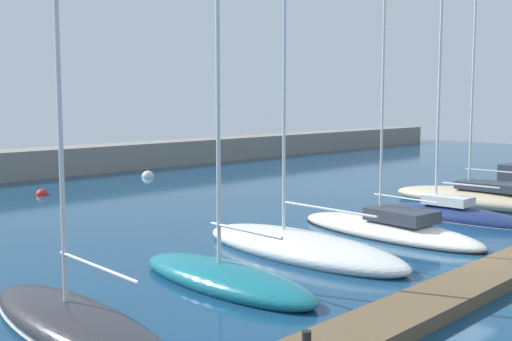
% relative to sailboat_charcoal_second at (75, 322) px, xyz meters
% --- Properties ---
extents(ground_plane, '(120.00, 120.00, 0.00)m').
position_rel_sailboat_charcoal_second_xyz_m(ground_plane, '(12.76, -3.40, -0.24)').
color(ground_plane, navy).
extents(dock_pier, '(39.83, 1.71, 0.39)m').
position_rel_sailboat_charcoal_second_xyz_m(dock_pier, '(12.76, -5.49, -0.04)').
color(dock_pier, brown).
rests_on(dock_pier, ground_plane).
extents(breakwater_seawall, '(108.00, 3.12, 2.02)m').
position_rel_sailboat_charcoal_second_xyz_m(breakwater_seawall, '(12.76, 29.90, 0.78)').
color(breakwater_seawall, gray).
rests_on(breakwater_seawall, ground_plane).
extents(sailboat_charcoal_second, '(2.91, 8.25, 13.10)m').
position_rel_sailboat_charcoal_second_xyz_m(sailboat_charcoal_second, '(0.00, 0.00, 0.00)').
color(sailboat_charcoal_second, '#2D2D33').
rests_on(sailboat_charcoal_second, ground_plane).
extents(sailboat_teal_third, '(2.64, 7.44, 16.30)m').
position_rel_sailboat_charcoal_second_xyz_m(sailboat_teal_third, '(5.23, 0.22, 0.09)').
color(sailboat_teal_third, '#19707F').
rests_on(sailboat_teal_third, ground_plane).
extents(sailboat_white_fourth, '(3.64, 9.55, 16.19)m').
position_rel_sailboat_charcoal_second_xyz_m(sailboat_white_fourth, '(9.92, 1.13, 0.03)').
color(sailboat_white_fourth, white).
rests_on(sailboat_white_fourth, ground_plane).
extents(sailboat_ivory_fifth, '(3.67, 9.35, 14.50)m').
position_rel_sailboat_charcoal_second_xyz_m(sailboat_ivory_fifth, '(15.04, 0.61, -0.00)').
color(sailboat_ivory_fifth, silver).
rests_on(sailboat_ivory_fifth, ground_plane).
extents(sailboat_navy_sixth, '(1.95, 7.43, 15.10)m').
position_rel_sailboat_charcoal_second_xyz_m(sailboat_navy_sixth, '(20.07, 0.30, 0.01)').
color(sailboat_navy_sixth, navy).
rests_on(sailboat_navy_sixth, ground_plane).
extents(sailboat_sand_seventh, '(3.22, 9.89, 18.27)m').
position_rel_sailboat_charcoal_second_xyz_m(sailboat_sand_seventh, '(24.75, 1.13, 0.20)').
color(sailboat_sand_seventh, beige).
rests_on(sailboat_sand_seventh, ground_plane).
extents(mooring_buoy_red, '(0.74, 0.74, 0.74)m').
position_rel_sailboat_charcoal_second_xyz_m(mooring_buoy_red, '(10.73, 21.46, -0.24)').
color(mooring_buoy_red, red).
rests_on(mooring_buoy_red, ground_plane).
extents(mooring_buoy_white, '(0.89, 0.89, 0.89)m').
position_rel_sailboat_charcoal_second_xyz_m(mooring_buoy_white, '(20.48, 24.19, -0.24)').
color(mooring_buoy_white, white).
rests_on(mooring_buoy_white, ground_plane).
extents(dock_bollard, '(0.20, 0.20, 0.44)m').
position_rel_sailboat_charcoal_second_xyz_m(dock_bollard, '(2.15, -5.49, 0.38)').
color(dock_bollard, black).
rests_on(dock_bollard, dock_pier).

